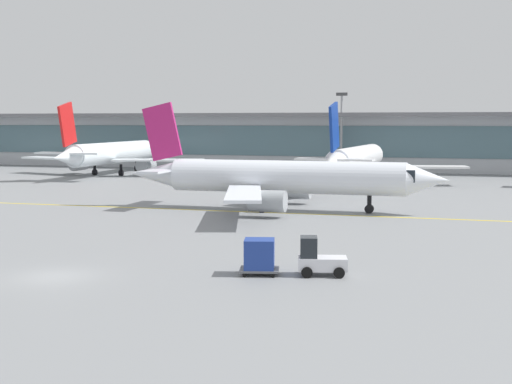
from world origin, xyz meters
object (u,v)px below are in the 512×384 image
Objects in this scene: apron_light_mast_1 at (341,129)px; gate_airplane_1 at (112,154)px; taxiing_regional_jet at (283,178)px; cargo_dolly_lead at (259,255)px; baggage_tug at (318,259)px; gate_airplane_2 at (356,159)px.

gate_airplane_1 is at bearing -156.25° from apron_light_mast_1.
apron_light_mast_1 reaches higher than taxiing_regional_jet.
cargo_dolly_lead is (41.96, -62.59, -2.21)m from gate_airplane_1.
baggage_tug is at bearing -0.00° from cargo_dolly_lead.
cargo_dolly_lead is at bearing 180.00° from baggage_tug.
gate_airplane_1 is at bearing 112.64° from baggage_tug.
gate_airplane_2 is at bearing 80.19° from cargo_dolly_lead.
cargo_dolly_lead is at bearing -78.75° from taxiing_regional_jet.
gate_airplane_1 is 2.57× the size of apron_light_mast_1.
taxiing_regional_jet is at bearing 179.68° from gate_airplane_2.
taxiing_regional_jet reaches higher than baggage_tug.
gate_airplane_1 is 75.39m from cargo_dolly_lead.
gate_airplane_2 is at bearing 85.75° from taxiing_regional_jet.
baggage_tug is at bearing -170.01° from gate_airplane_2.
apron_light_mast_1 reaches higher than baggage_tug.
baggage_tug is 77.60m from apron_light_mast_1.
baggage_tug is (45.06, -61.85, -2.37)m from gate_airplane_1.
apron_light_mast_1 is at bearing 92.94° from taxiing_regional_jet.
apron_light_mast_1 reaches higher than gate_airplane_2.
gate_airplane_1 is 76.56m from baggage_tug.
apron_light_mast_1 is (-5.10, 18.08, 3.90)m from gate_airplane_2.
baggage_tug is 0.22× the size of apron_light_mast_1.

